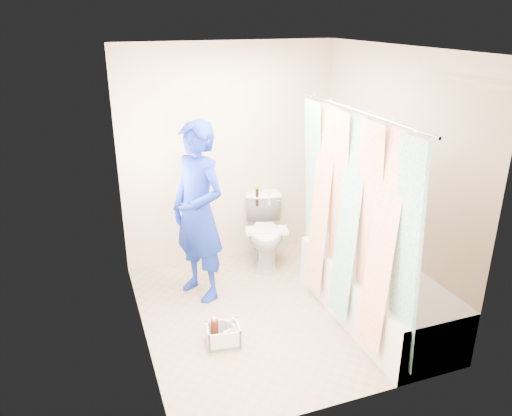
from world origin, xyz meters
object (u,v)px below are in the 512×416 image
object	(u,v)px
plumber	(198,212)
cleaning_caddy	(224,335)
bathtub	(376,292)
toilet	(265,232)

from	to	relation	value
plumber	cleaning_caddy	xyz separation A→B (m)	(-0.02, -0.87, -0.81)
bathtub	plumber	world-z (taller)	plumber
toilet	plumber	world-z (taller)	plumber
plumber	cleaning_caddy	world-z (taller)	plumber
bathtub	toilet	bearing A→B (deg)	111.53
bathtub	cleaning_caddy	world-z (taller)	bathtub
plumber	bathtub	bearing A→B (deg)	28.96
toilet	plumber	bearing A→B (deg)	-137.64
bathtub	toilet	size ratio (longest dim) A/B	2.34
toilet	cleaning_caddy	size ratio (longest dim) A/B	2.40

